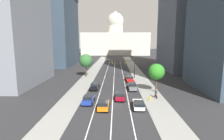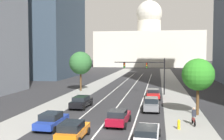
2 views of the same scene
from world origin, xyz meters
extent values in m
plane|color=#2B2B2D|center=(0.00, 40.00, 0.00)|extent=(400.00, 400.00, 0.00)
cube|color=gray|center=(-8.07, 35.00, 0.01)|extent=(4.38, 130.00, 0.01)
cube|color=gray|center=(8.07, 35.00, 0.01)|extent=(4.38, 130.00, 0.01)
cube|color=white|center=(-2.94, 25.00, 0.01)|extent=(0.16, 90.00, 0.01)
cube|color=white|center=(0.00, 25.00, 0.01)|extent=(0.16, 90.00, 0.01)
cube|color=white|center=(2.94, 25.00, 0.01)|extent=(0.16, 90.00, 0.01)
cube|color=#334251|center=(-28.94, 54.28, 15.60)|extent=(18.79, 26.57, 31.21)
cube|color=beige|center=(0.00, 125.41, 8.96)|extent=(54.69, 29.07, 17.92)
cylinder|color=beige|center=(0.00, 125.41, 21.19)|extent=(12.46, 12.46, 6.54)
sphere|color=beige|center=(0.00, 125.41, 28.22)|extent=(13.67, 13.67, 13.67)
cylinder|color=beige|center=(0.00, 125.41, 34.37)|extent=(2.46, 2.46, 3.42)
cube|color=red|center=(4.41, 19.16, 0.63)|extent=(2.11, 4.69, 0.61)
cube|color=black|center=(4.40, 19.36, 1.19)|extent=(1.85, 2.36, 0.52)
cylinder|color=black|center=(3.39, 20.69, 0.32)|extent=(0.25, 0.65, 0.64)
cylinder|color=black|center=(5.29, 20.77, 0.32)|extent=(0.25, 0.65, 0.64)
cylinder|color=black|center=(3.54, 17.56, 0.32)|extent=(0.25, 0.65, 0.64)
cylinder|color=black|center=(5.43, 17.64, 0.32)|extent=(0.25, 0.65, 0.64)
cube|color=orange|center=(-1.47, -1.83, 0.63)|extent=(1.77, 4.16, 0.61)
cube|color=black|center=(-1.47, -2.30, 1.22)|extent=(1.62, 2.24, 0.58)
cylinder|color=black|center=(-2.35, -0.42, 0.32)|extent=(0.22, 0.64, 0.64)
cylinder|color=black|center=(-0.60, -0.42, 0.32)|extent=(0.22, 0.64, 0.64)
cylinder|color=black|center=(-2.34, -3.25, 0.32)|extent=(0.22, 0.64, 0.64)
cylinder|color=black|center=(-0.59, -3.24, 0.32)|extent=(0.22, 0.64, 0.64)
cube|color=silver|center=(4.41, -1.32, 0.62)|extent=(1.86, 4.35, 0.60)
cube|color=black|center=(4.38, -2.27, 1.15)|extent=(1.66, 2.38, 0.47)
cylinder|color=black|center=(3.59, 0.17, 0.32)|extent=(0.24, 0.65, 0.64)
cylinder|color=black|center=(5.32, 0.12, 0.32)|extent=(0.24, 0.65, 0.64)
cylinder|color=black|center=(3.50, -2.76, 0.32)|extent=(0.24, 0.65, 0.64)
cylinder|color=black|center=(5.23, -2.81, 0.32)|extent=(0.24, 0.65, 0.64)
cube|color=slate|center=(4.41, 10.35, 0.65)|extent=(1.77, 4.73, 0.67)
cube|color=black|center=(4.41, 10.30, 1.29)|extent=(1.61, 2.18, 0.60)
cylinder|color=black|center=(3.53, 11.94, 0.32)|extent=(0.23, 0.64, 0.64)
cylinder|color=black|center=(5.25, 11.96, 0.32)|extent=(0.23, 0.64, 0.64)
cylinder|color=black|center=(3.57, 8.74, 0.32)|extent=(0.23, 0.64, 0.64)
cylinder|color=black|center=(5.29, 8.76, 0.32)|extent=(0.23, 0.64, 0.64)
cube|color=black|center=(-4.41, 10.60, 0.65)|extent=(1.87, 4.75, 0.67)
cube|color=black|center=(-4.41, 10.48, 1.23)|extent=(1.66, 2.60, 0.48)
cylinder|color=black|center=(-5.22, 12.22, 0.32)|extent=(0.24, 0.65, 0.64)
cylinder|color=black|center=(-3.50, 12.17, 0.32)|extent=(0.24, 0.65, 0.64)
cylinder|color=black|center=(-5.32, 9.03, 0.32)|extent=(0.24, 0.65, 0.64)
cylinder|color=black|center=(-3.60, 8.97, 0.32)|extent=(0.24, 0.65, 0.64)
cube|color=#1E389E|center=(-4.41, 0.97, 0.61)|extent=(1.88, 4.41, 0.59)
cube|color=black|center=(-4.42, 0.77, 1.19)|extent=(1.66, 2.08, 0.57)
cylinder|color=black|center=(-5.23, 2.48, 0.32)|extent=(0.24, 0.65, 0.64)
cylinder|color=black|center=(-3.50, 2.42, 0.32)|extent=(0.24, 0.65, 0.64)
cylinder|color=black|center=(-5.33, -0.48, 0.32)|extent=(0.24, 0.65, 0.64)
cylinder|color=black|center=(-3.60, -0.54, 0.32)|extent=(0.24, 0.65, 0.64)
cube|color=maroon|center=(1.47, 3.22, 0.64)|extent=(1.90, 4.41, 0.65)
cube|color=black|center=(1.44, 2.60, 1.25)|extent=(1.66, 2.12, 0.56)
cylinder|color=black|center=(0.69, 4.74, 0.32)|extent=(0.25, 0.65, 0.64)
cylinder|color=black|center=(2.39, 4.65, 0.32)|extent=(0.25, 0.65, 0.64)
cylinder|color=black|center=(0.55, 1.79, 0.32)|extent=(0.25, 0.65, 0.64)
cylinder|color=black|center=(2.25, 1.71, 0.32)|extent=(0.25, 0.65, 0.64)
cylinder|color=black|center=(6.18, 23.36, 3.06)|extent=(0.20, 0.20, 6.12)
cylinder|color=black|center=(1.99, 23.36, 5.40)|extent=(8.39, 0.14, 0.14)
cube|color=black|center=(3.25, 23.36, 4.85)|extent=(0.32, 0.28, 0.96)
sphere|color=red|center=(3.25, 23.21, 5.15)|extent=(0.20, 0.20, 0.20)
sphere|color=orange|center=(3.25, 23.21, 4.85)|extent=(0.20, 0.20, 0.20)
sphere|color=green|center=(3.25, 23.21, 4.55)|extent=(0.20, 0.20, 0.20)
cube|color=black|center=(-0.53, 23.36, 4.85)|extent=(0.32, 0.28, 0.96)
sphere|color=red|center=(-0.53, 23.21, 5.15)|extent=(0.20, 0.20, 0.20)
sphere|color=orange|center=(-0.53, 23.21, 4.85)|extent=(0.20, 0.20, 0.20)
sphere|color=green|center=(-0.53, 23.21, 4.55)|extent=(0.20, 0.20, 0.20)
cylinder|color=yellow|center=(7.07, 2.55, 0.35)|extent=(0.26, 0.26, 0.70)
sphere|color=yellow|center=(7.07, 2.55, 0.78)|extent=(0.26, 0.26, 0.26)
cylinder|color=yellow|center=(7.07, 2.39, 0.39)|extent=(0.10, 0.12, 0.10)
cylinder|color=black|center=(8.63, 3.75, 0.33)|extent=(0.11, 0.66, 0.66)
cylinder|color=black|center=(8.54, 4.79, 0.33)|extent=(0.11, 0.66, 0.66)
cube|color=#A51919|center=(8.59, 4.27, 0.55)|extent=(0.14, 1.00, 0.36)
cube|color=#262833|center=(8.59, 4.22, 1.18)|extent=(0.38, 0.31, 0.64)
sphere|color=tan|center=(8.59, 4.29, 1.61)|extent=(0.22, 0.22, 0.22)
cylinder|color=#51381E|center=(9.53, 8.73, 1.65)|extent=(0.32, 0.32, 3.31)
sphere|color=#2D8223|center=(9.53, 8.73, 4.56)|extent=(3.57, 3.57, 3.57)
cylinder|color=#51381E|center=(-8.91, 25.68, 1.84)|extent=(0.32, 0.32, 3.67)
sphere|color=#306631|center=(-8.91, 25.68, 5.14)|extent=(4.19, 4.19, 4.19)
camera|label=1|loc=(0.60, -30.38, 11.19)|focal=28.75mm
camera|label=2|loc=(5.20, -22.34, 6.88)|focal=43.50mm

